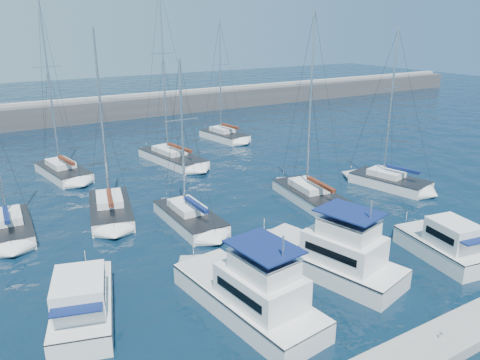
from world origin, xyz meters
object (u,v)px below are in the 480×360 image
motor_yacht_stbd_inner (333,256)px  sailboat_mid_d (311,195)px  sailboat_back_c (224,135)px  motor_yacht_stbd_outer (444,246)px  sailboat_mid_c (189,217)px  sailboat_back_a (63,171)px  sailboat_back_b (172,157)px  motor_yacht_port_outer (83,305)px  motor_yacht_port_inner (252,295)px  sailboat_mid_b (111,209)px  sailboat_mid_e (389,181)px  sailboat_mid_a (8,228)px

motor_yacht_stbd_inner → sailboat_mid_d: bearing=42.4°
sailboat_mid_d → sailboat_back_c: sailboat_mid_d is taller
motor_yacht_stbd_outer → sailboat_mid_c: 17.70m
sailboat_back_c → motor_yacht_stbd_outer: bearing=-105.4°
sailboat_back_a → sailboat_back_c: size_ratio=1.12×
sailboat_mid_d → sailboat_back_b: sailboat_back_b is taller
sailboat_mid_d → sailboat_back_c: 23.42m
motor_yacht_port_outer → sailboat_back_a: sailboat_back_a is taller
motor_yacht_port_inner → sailboat_back_c: bearing=56.3°
motor_yacht_port_outer → sailboat_mid_b: size_ratio=0.52×
motor_yacht_stbd_outer → sailboat_mid_b: bearing=140.9°
motor_yacht_port_inner → sailboat_mid_b: (-2.47, 16.76, -0.61)m
motor_yacht_port_inner → sailboat_back_a: size_ratio=0.57×
sailboat_mid_c → sailboat_mid_e: sailboat_mid_e is taller
sailboat_mid_a → sailboat_back_c: 32.04m
motor_yacht_port_outer → sailboat_back_a: (3.98, 24.98, -0.38)m
sailboat_back_a → sailboat_back_b: bearing=-14.9°
motor_yacht_stbd_outer → sailboat_back_c: size_ratio=0.43×
motor_yacht_stbd_inner → motor_yacht_stbd_outer: size_ratio=1.52×
sailboat_back_a → sailboat_mid_c: bearing=-80.7°
sailboat_back_a → sailboat_mid_e: bearing=-46.3°
motor_yacht_stbd_outer → sailboat_mid_e: size_ratio=0.45×
sailboat_mid_c → motor_yacht_port_inner: bearing=-100.4°
sailboat_mid_b → sailboat_mid_c: bearing=-32.0°
motor_yacht_stbd_outer → sailboat_back_a: bearing=129.0°
sailboat_mid_a → sailboat_mid_e: 31.95m
sailboat_back_a → sailboat_back_c: (21.04, 5.18, -0.02)m
sailboat_back_b → sailboat_back_c: size_ratio=1.22×
motor_yacht_stbd_inner → sailboat_back_b: sailboat_back_b is taller
sailboat_back_a → sailboat_mid_a: bearing=-126.9°
motor_yacht_port_inner → sailboat_mid_e: 23.81m
motor_yacht_port_inner → sailboat_mid_e: (21.50, 10.22, -0.60)m
motor_yacht_port_outer → motor_yacht_stbd_outer: bearing=2.4°
sailboat_mid_a → sailboat_mid_b: sailboat_mid_a is taller
motor_yacht_port_inner → motor_yacht_port_outer: bearing=146.1°
motor_yacht_stbd_outer → sailboat_mid_e: (7.83, 11.53, -0.41)m
sailboat_mid_c → motor_yacht_port_outer: bearing=-140.2°
motor_yacht_stbd_outer → sailboat_back_a: sailboat_back_a is taller
sailboat_mid_c → sailboat_back_a: (-5.79, 16.76, 0.05)m
motor_yacht_port_outer → sailboat_mid_d: size_ratio=0.48×
motor_yacht_port_outer → sailboat_mid_b: sailboat_mid_b is taller
motor_yacht_port_inner → sailboat_mid_e: size_ratio=0.68×
motor_yacht_port_inner → sailboat_mid_a: sailboat_mid_a is taller
motor_yacht_port_outer → sailboat_back_b: sailboat_back_b is taller
sailboat_mid_a → sailboat_mid_b: (7.25, -0.28, -0.02)m
motor_yacht_port_outer → sailboat_mid_a: (-2.11, 13.13, -0.40)m
sailboat_mid_b → sailboat_mid_e: bearing=-2.3°
motor_yacht_port_inner → sailboat_back_a: bearing=90.5°
sailboat_mid_d → sailboat_back_c: bearing=86.0°
sailboat_mid_c → sailboat_back_c: bearing=54.9°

